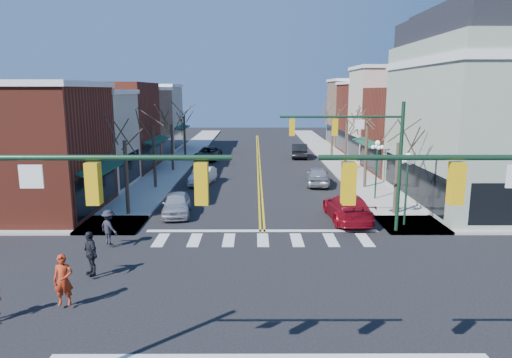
{
  "coord_description": "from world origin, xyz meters",
  "views": [
    {
      "loc": [
        -0.43,
        -16.81,
        7.78
      ],
      "look_at": [
        -0.36,
        8.71,
        2.8
      ],
      "focal_mm": 32.0,
      "sensor_mm": 36.0,
      "label": 1
    }
  ],
  "objects_px": {
    "pedestrian_dark_b": "(109,227)",
    "lamppost_midblock": "(377,160)",
    "car_right_mid": "(318,176)",
    "car_right_far": "(299,151)",
    "car_left_near": "(176,204)",
    "car_left_mid": "(203,176)",
    "car_right_near": "(347,208)",
    "pedestrian_red_a": "(63,280)",
    "victorian_corner": "(503,107)",
    "pedestrian_dark_a": "(90,253)",
    "car_left_far": "(208,154)",
    "lamppost_corner": "(407,177)"
  },
  "relations": [
    {
      "from": "pedestrian_dark_b",
      "to": "lamppost_midblock",
      "type": "bearing_deg",
      "value": -110.29
    },
    {
      "from": "car_right_mid",
      "to": "car_right_far",
      "type": "bearing_deg",
      "value": -84.16
    },
    {
      "from": "car_right_far",
      "to": "car_left_near",
      "type": "bearing_deg",
      "value": 72.34
    },
    {
      "from": "lamppost_midblock",
      "to": "car_left_near",
      "type": "relative_size",
      "value": 1.03
    },
    {
      "from": "car_left_mid",
      "to": "car_right_near",
      "type": "distance_m",
      "value": 14.8
    },
    {
      "from": "car_left_mid",
      "to": "pedestrian_red_a",
      "type": "height_order",
      "value": "pedestrian_red_a"
    },
    {
      "from": "victorian_corner",
      "to": "car_right_far",
      "type": "height_order",
      "value": "victorian_corner"
    },
    {
      "from": "car_right_mid",
      "to": "pedestrian_dark_a",
      "type": "relative_size",
      "value": 2.46
    },
    {
      "from": "car_left_far",
      "to": "car_right_far",
      "type": "bearing_deg",
      "value": 16.28
    },
    {
      "from": "lamppost_corner",
      "to": "car_right_near",
      "type": "relative_size",
      "value": 0.79
    },
    {
      "from": "car_right_mid",
      "to": "pedestrian_dark_b",
      "type": "bearing_deg",
      "value": 56.48
    },
    {
      "from": "car_left_mid",
      "to": "car_right_mid",
      "type": "distance_m",
      "value": 9.61
    },
    {
      "from": "lamppost_midblock",
      "to": "pedestrian_dark_b",
      "type": "bearing_deg",
      "value": -148.18
    },
    {
      "from": "lamppost_corner",
      "to": "car_right_near",
      "type": "height_order",
      "value": "lamppost_corner"
    },
    {
      "from": "victorian_corner",
      "to": "pedestrian_dark_b",
      "type": "distance_m",
      "value": 26.59
    },
    {
      "from": "car_right_far",
      "to": "pedestrian_red_a",
      "type": "height_order",
      "value": "pedestrian_red_a"
    },
    {
      "from": "pedestrian_red_a",
      "to": "pedestrian_dark_b",
      "type": "bearing_deg",
      "value": 87.34
    },
    {
      "from": "car_right_near",
      "to": "pedestrian_dark_a",
      "type": "relative_size",
      "value": 2.92
    },
    {
      "from": "car_right_mid",
      "to": "pedestrian_red_a",
      "type": "relative_size",
      "value": 2.46
    },
    {
      "from": "car_right_mid",
      "to": "car_right_near",
      "type": "bearing_deg",
      "value": 97.94
    },
    {
      "from": "car_right_near",
      "to": "car_right_mid",
      "type": "distance_m",
      "value": 10.51
    },
    {
      "from": "car_left_mid",
      "to": "car_left_far",
      "type": "bearing_deg",
      "value": 101.3
    },
    {
      "from": "car_left_far",
      "to": "pedestrian_dark_a",
      "type": "distance_m",
      "value": 32.93
    },
    {
      "from": "car_left_mid",
      "to": "car_left_near",
      "type": "bearing_deg",
      "value": -86.04
    },
    {
      "from": "lamppost_midblock",
      "to": "pedestrian_dark_b",
      "type": "xyz_separation_m",
      "value": [
        -15.93,
        -9.89,
        -1.92
      ]
    },
    {
      "from": "pedestrian_dark_a",
      "to": "pedestrian_red_a",
      "type": "bearing_deg",
      "value": -41.97
    },
    {
      "from": "lamppost_corner",
      "to": "car_right_far",
      "type": "height_order",
      "value": "lamppost_corner"
    },
    {
      "from": "lamppost_corner",
      "to": "lamppost_midblock",
      "type": "distance_m",
      "value": 6.5
    },
    {
      "from": "victorian_corner",
      "to": "pedestrian_dark_a",
      "type": "height_order",
      "value": "victorian_corner"
    },
    {
      "from": "car_left_near",
      "to": "car_left_mid",
      "type": "distance_m",
      "value": 9.67
    },
    {
      "from": "car_right_near",
      "to": "lamppost_corner",
      "type": "bearing_deg",
      "value": 153.3
    },
    {
      "from": "pedestrian_red_a",
      "to": "car_right_mid",
      "type": "bearing_deg",
      "value": 54.59
    },
    {
      "from": "victorian_corner",
      "to": "car_left_mid",
      "type": "distance_m",
      "value": 23.0
    },
    {
      "from": "lamppost_midblock",
      "to": "car_left_mid",
      "type": "distance_m",
      "value": 14.42
    },
    {
      "from": "lamppost_midblock",
      "to": "car_right_near",
      "type": "height_order",
      "value": "lamppost_midblock"
    },
    {
      "from": "car_right_near",
      "to": "pedestrian_red_a",
      "type": "relative_size",
      "value": 2.91
    },
    {
      "from": "car_left_mid",
      "to": "victorian_corner",
      "type": "bearing_deg",
      "value": -9.11
    },
    {
      "from": "car_left_mid",
      "to": "lamppost_midblock",
      "type": "bearing_deg",
      "value": -16.69
    },
    {
      "from": "lamppost_corner",
      "to": "car_left_far",
      "type": "height_order",
      "value": "lamppost_corner"
    },
    {
      "from": "lamppost_corner",
      "to": "car_right_mid",
      "type": "xyz_separation_m",
      "value": [
        -3.4,
        11.89,
        -2.17
      ]
    },
    {
      "from": "car_left_near",
      "to": "car_right_far",
      "type": "bearing_deg",
      "value": 61.3
    },
    {
      "from": "lamppost_midblock",
      "to": "pedestrian_dark_a",
      "type": "xyz_separation_m",
      "value": [
        -15.5,
        -13.71,
        -1.87
      ]
    },
    {
      "from": "lamppost_midblock",
      "to": "car_right_near",
      "type": "distance_m",
      "value": 6.31
    },
    {
      "from": "lamppost_midblock",
      "to": "car_right_mid",
      "type": "height_order",
      "value": "lamppost_midblock"
    },
    {
      "from": "lamppost_corner",
      "to": "lamppost_midblock",
      "type": "bearing_deg",
      "value": 90.0
    },
    {
      "from": "car_left_near",
      "to": "pedestrian_dark_b",
      "type": "bearing_deg",
      "value": -117.78
    },
    {
      "from": "victorian_corner",
      "to": "car_right_near",
      "type": "xyz_separation_m",
      "value": [
        -11.31,
        -4.61,
        -5.86
      ]
    },
    {
      "from": "car_right_mid",
      "to": "car_left_mid",
      "type": "bearing_deg",
      "value": 3.35
    },
    {
      "from": "pedestrian_red_a",
      "to": "pedestrian_dark_b",
      "type": "height_order",
      "value": "pedestrian_red_a"
    },
    {
      "from": "victorian_corner",
      "to": "car_right_near",
      "type": "distance_m",
      "value": 13.55
    }
  ]
}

